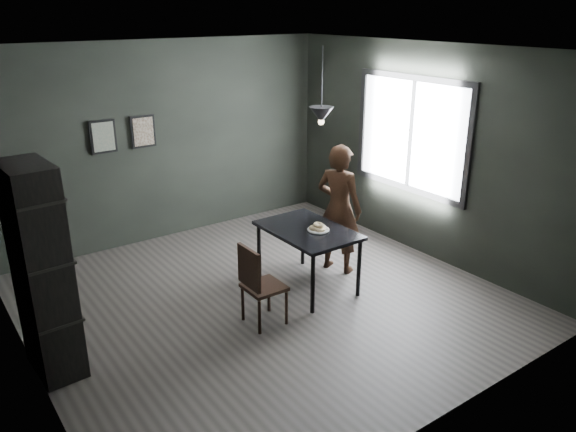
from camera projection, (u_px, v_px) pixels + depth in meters
ground at (266, 300)px, 6.52m from camera, size 5.00×5.00×0.00m
back_wall at (167, 142)px, 7.93m from camera, size 5.00×0.10×2.80m
ceiling at (262, 50)px, 5.54m from camera, size 5.00×5.00×0.02m
window_assembly at (411, 135)px, 7.47m from camera, size 0.04×1.96×1.56m
cafe_table at (308, 235)px, 6.62m from camera, size 0.80×1.20×0.75m
white_plate at (318, 230)px, 6.53m from camera, size 0.23×0.23×0.01m
donut_pile at (318, 227)px, 6.51m from camera, size 0.21×0.20×0.09m
woman at (339, 209)px, 7.01m from camera, size 0.60×0.71×1.65m
wood_chair at (257, 281)px, 5.85m from camera, size 0.40×0.40×0.91m
shelf_unit at (42, 273)px, 4.96m from camera, size 0.42×0.69×1.99m
pendant_lamp at (321, 115)px, 6.34m from camera, size 0.28×0.28×0.86m
framed_print_left at (103, 137)px, 7.35m from camera, size 0.34×0.04×0.44m
framed_print_right at (143, 131)px, 7.65m from camera, size 0.34×0.04×0.44m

